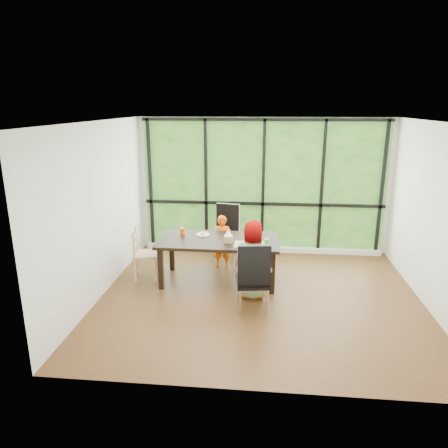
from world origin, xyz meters
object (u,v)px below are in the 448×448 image
Objects in this scene: dining_table at (219,260)px; child_toddler at (222,242)px; orange_cup at (182,232)px; chair_end_beech at (146,254)px; plate_far at (203,235)px; plate_near at (253,245)px; chair_interior_leather at (252,276)px; tissue_box at (228,239)px; child_older at (253,260)px; green_cup at (266,242)px; chair_window_leather at (225,233)px.

child_toddler reaches higher than dining_table.
chair_end_beech is at bearing -160.58° from orange_cup.
dining_table is 2.24× the size of chair_end_beech.
plate_far is (-0.30, -0.40, 0.26)m from child_toddler.
orange_cup reaches higher than dining_table.
child_toddler is 1.07m from plate_near.
child_toddler is (-0.61, 1.63, -0.04)m from chair_interior_leather.
chair_end_beech is (-1.27, -0.03, 0.08)m from dining_table.
chair_interior_leather is 4.11× the size of plate_near.
tissue_box is (0.17, -0.14, 0.43)m from dining_table.
chair_end_beech is 1.89m from plate_near.
child_toddler is 0.84m from tissue_box.
chair_end_beech reaches higher than tissue_box.
tissue_box is at bearing 167.38° from plate_near.
tissue_box is at bearing -46.78° from child_older.
child_toddler is 1.34m from child_older.
tissue_box is (0.47, -0.36, 0.05)m from plate_far.
tissue_box is at bearing 168.54° from green_cup.
child_older is 1.48m from orange_cup.
chair_end_beech reaches higher than dining_table.
dining_table is 1.19m from chair_interior_leather.
dining_table is at bearing 158.21° from plate_near.
child_toddler reaches higher than plate_far.
plate_far is 0.36m from orange_cup.
chair_window_leather is 1.54m from green_cup.
tissue_box is (-0.42, 0.43, 0.19)m from child_older.
child_older is at bearing -123.41° from green_cup.
chair_window_leather and chair_interior_leather have the same top height.
plate_far is (-0.91, 1.23, 0.22)m from chair_interior_leather.
chair_interior_leather is 1.01m from tissue_box.
child_older is 0.63m from tissue_box.
chair_end_beech reaches higher than plate_near.
plate_near is 1.31m from orange_cup.
dining_table is 1.87× the size of chair_window_leather.
chair_end_beech is 1.42m from child_toddler.
plate_near is at bearing -96.84° from chair_interior_leather.
orange_cup is at bearing 161.25° from plate_near.
chair_interior_leather is 2.12m from chair_end_beech.
orange_cup is (-1.25, 0.76, 0.19)m from child_older.
orange_cup reaches higher than plate_near.
child_toddler is 4.38× the size of plate_far.
child_toddler is (-0.00, 0.62, 0.12)m from dining_table.
chair_end_beech reaches higher than orange_cup.
chair_end_beech is 3.98× the size of plate_far.
plate_far is at bearing -42.37° from child_older.
plate_far is (0.97, 0.24, 0.31)m from chair_end_beech.
green_cup is at bearing -23.79° from plate_far.
chair_window_leather reaches higher than child_toddler.
chair_window_leather is at bearing -61.75° from chair_end_beech.
plate_near is (-0.02, 0.78, 0.22)m from chair_interior_leather.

